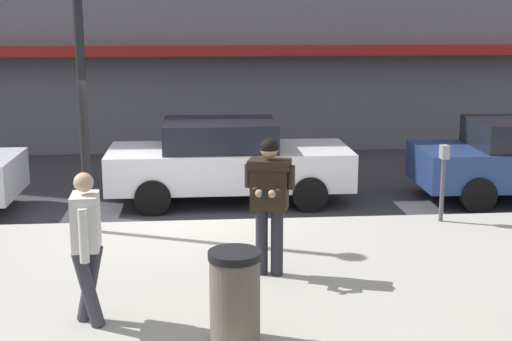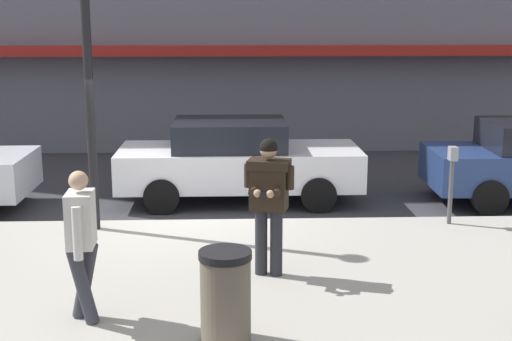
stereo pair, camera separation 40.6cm
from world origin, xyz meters
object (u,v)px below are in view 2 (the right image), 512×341
(street_lamp_post, at_px, (86,37))
(trash_bin, at_px, (226,296))
(pedestrian_in_light_coat, at_px, (81,237))
(man_texting_on_phone, at_px, (269,192))
(parking_meter, at_px, (452,174))
(parked_sedan_mid, at_px, (237,160))

(street_lamp_post, xyz_separation_m, trash_bin, (2.07, -4.08, -2.51))
(pedestrian_in_light_coat, height_order, trash_bin, pedestrian_in_light_coat)
(street_lamp_post, bearing_deg, trash_bin, -63.10)
(man_texting_on_phone, relative_size, parking_meter, 1.42)
(man_texting_on_phone, relative_size, pedestrian_in_light_coat, 1.06)
(street_lamp_post, distance_m, parking_meter, 6.09)
(man_texting_on_phone, height_order, parking_meter, man_texting_on_phone)
(man_texting_on_phone, distance_m, trash_bin, 2.09)
(man_texting_on_phone, height_order, pedestrian_in_light_coat, man_texting_on_phone)
(parked_sedan_mid, height_order, man_texting_on_phone, man_texting_on_phone)
(street_lamp_post, xyz_separation_m, parking_meter, (5.69, 0.05, -2.17))
(man_texting_on_phone, bearing_deg, parked_sedan_mid, 94.48)
(parking_meter, bearing_deg, man_texting_on_phone, -144.16)
(parked_sedan_mid, bearing_deg, man_texting_on_phone, -85.52)
(pedestrian_in_light_coat, relative_size, trash_bin, 1.74)
(parking_meter, relative_size, trash_bin, 1.30)
(parked_sedan_mid, relative_size, parking_meter, 3.54)
(trash_bin, bearing_deg, parking_meter, 48.78)
(parking_meter, bearing_deg, pedestrian_in_light_coat, -145.60)
(trash_bin, bearing_deg, parked_sedan_mid, 88.08)
(parked_sedan_mid, relative_size, man_texting_on_phone, 2.49)
(pedestrian_in_light_coat, distance_m, parking_meter, 6.27)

